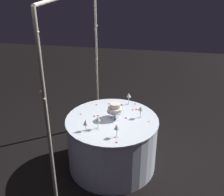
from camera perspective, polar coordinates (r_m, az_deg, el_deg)
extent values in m
plane|color=black|center=(4.08, 0.00, -13.63)|extent=(12.00, 12.00, 0.00)
cylinder|color=#B7B29E|center=(2.71, -13.09, -7.03)|extent=(0.04, 0.04, 2.32)
cylinder|color=#B7B29E|center=(4.48, -3.21, 7.17)|extent=(0.04, 0.04, 2.32)
sphere|color=#F9EAB2|center=(2.70, -13.33, -6.88)|extent=(0.02, 0.02, 0.02)
sphere|color=#F9EAB2|center=(4.70, -3.16, 0.93)|extent=(0.02, 0.02, 0.02)
sphere|color=#F9EAB2|center=(2.66, -12.37, 19.33)|extent=(0.02, 0.02, 0.02)
sphere|color=#F9EAB2|center=(2.33, -15.23, 13.14)|extent=(0.02, 0.02, 0.02)
sphere|color=#F9EAB2|center=(4.44, -3.15, 8.00)|extent=(0.02, 0.02, 0.02)
sphere|color=#F9EAB2|center=(2.49, -14.62, 1.22)|extent=(0.02, 0.02, 0.02)
sphere|color=#F9EAB2|center=(4.33, -3.13, 14.83)|extent=(0.02, 0.02, 0.02)
sphere|color=#F9EAB2|center=(2.51, -13.98, -0.22)|extent=(0.02, 0.02, 0.02)
sphere|color=#F9EAB2|center=(4.34, -3.59, 14.09)|extent=(0.02, 0.02, 0.02)
cylinder|color=silver|center=(3.86, 0.00, -9.43)|extent=(1.22, 1.22, 0.73)
cylinder|color=silver|center=(3.65, 0.00, -4.61)|extent=(1.24, 1.24, 0.02)
cylinder|color=silver|center=(3.68, 0.66, -4.08)|extent=(0.11, 0.11, 0.01)
cylinder|color=silver|center=(3.66, 0.66, -3.42)|extent=(0.02, 0.02, 0.09)
cylinder|color=silver|center=(3.63, 0.66, -2.73)|extent=(0.22, 0.22, 0.01)
cylinder|color=silver|center=(3.62, 0.67, -2.33)|extent=(0.20, 0.20, 0.05)
cylinder|color=silver|center=(3.59, 0.67, -1.56)|extent=(0.14, 0.14, 0.06)
cylinder|color=silver|center=(4.05, 3.48, -1.20)|extent=(0.06, 0.06, 0.00)
cylinder|color=silver|center=(4.02, 3.50, -0.49)|extent=(0.01, 0.01, 0.11)
cone|color=silver|center=(3.99, 3.53, 0.62)|extent=(0.06, 0.06, 0.06)
cylinder|color=silver|center=(3.46, -2.89, -6.29)|extent=(0.06, 0.06, 0.00)
cylinder|color=silver|center=(3.43, -2.91, -5.51)|extent=(0.01, 0.01, 0.11)
cone|color=silver|center=(3.39, -2.95, -4.32)|extent=(0.06, 0.06, 0.06)
cylinder|color=silver|center=(3.71, 5.92, -4.01)|extent=(0.06, 0.06, 0.00)
cylinder|color=silver|center=(3.69, 5.96, -3.27)|extent=(0.01, 0.01, 0.11)
cone|color=silver|center=(3.65, 6.02, -2.15)|extent=(0.07, 0.07, 0.06)
cylinder|color=silver|center=(3.30, 1.00, -8.03)|extent=(0.06, 0.06, 0.00)
cylinder|color=silver|center=(3.27, 1.01, -7.24)|extent=(0.01, 0.01, 0.10)
cone|color=silver|center=(3.23, 1.02, -6.08)|extent=(0.07, 0.07, 0.05)
cylinder|color=silver|center=(3.43, -5.43, -6.70)|extent=(0.06, 0.06, 0.00)
cylinder|color=silver|center=(3.41, -5.46, -6.12)|extent=(0.01, 0.01, 0.08)
cone|color=silver|center=(3.37, -5.52, -5.03)|extent=(0.06, 0.06, 0.07)
ellipsoid|color=#C61951|center=(3.63, 7.69, -4.89)|extent=(0.03, 0.03, 0.00)
ellipsoid|color=#C61951|center=(3.68, 2.90, -4.16)|extent=(0.03, 0.04, 0.00)
ellipsoid|color=#C61951|center=(4.04, -0.57, -1.20)|extent=(0.03, 0.04, 0.00)
ellipsoid|color=#C61951|center=(3.84, 1.76, -2.76)|extent=(0.03, 0.04, 0.00)
ellipsoid|color=#C61951|center=(3.73, -2.95, -3.71)|extent=(0.03, 0.04, 0.00)
ellipsoid|color=#C61951|center=(3.90, 5.02, -2.37)|extent=(0.03, 0.03, 0.00)
ellipsoid|color=#C61951|center=(3.90, 5.20, -2.37)|extent=(0.03, 0.04, 0.00)
ellipsoid|color=#C61951|center=(3.89, 4.35, -2.47)|extent=(0.04, 0.04, 0.00)
ellipsoid|color=#C61951|center=(3.64, -3.24, -4.59)|extent=(0.04, 0.03, 0.00)
ellipsoid|color=#C61951|center=(4.02, 1.90, -1.39)|extent=(0.04, 0.04, 0.00)
ellipsoid|color=#C61951|center=(3.51, 0.87, -5.76)|extent=(0.03, 0.02, 0.00)
ellipsoid|color=#C61951|center=(3.79, -6.60, -3.34)|extent=(0.04, 0.03, 0.00)
ellipsoid|color=#C61951|center=(4.05, 4.82, -1.22)|extent=(0.04, 0.03, 0.00)
ellipsoid|color=#C61951|center=(4.02, -3.28, -1.39)|extent=(0.04, 0.03, 0.00)
ellipsoid|color=#C61951|center=(3.20, 0.93, -9.23)|extent=(0.04, 0.04, 0.00)
ellipsoid|color=#C61951|center=(3.73, -3.70, -3.80)|extent=(0.04, 0.04, 0.00)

